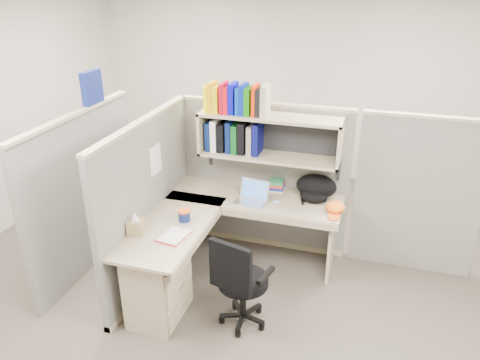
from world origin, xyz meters
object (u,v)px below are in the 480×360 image
(snack_canister, at_px, (184,215))
(task_chair, at_px, (241,295))
(desk, at_px, (186,260))
(laptop, at_px, (250,193))
(backpack, at_px, (315,188))

(snack_canister, distance_m, task_chair, 0.89)
(snack_canister, bearing_deg, desk, -66.48)
(laptop, bearing_deg, desk, -110.20)
(desk, relative_size, snack_canister, 15.35)
(snack_canister, relative_size, task_chair, 0.13)
(snack_canister, bearing_deg, laptop, 47.16)
(desk, xyz_separation_m, task_chair, (0.57, -0.18, -0.12))
(laptop, height_order, task_chair, laptop)
(backpack, bearing_deg, task_chair, -106.39)
(desk, height_order, snack_canister, snack_canister)
(desk, relative_size, task_chair, 1.92)
(snack_canister, xyz_separation_m, task_chair, (0.66, -0.38, -0.47))
(backpack, distance_m, snack_canister, 1.34)
(task_chair, bearing_deg, backpack, 70.22)
(desk, height_order, task_chair, task_chair)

